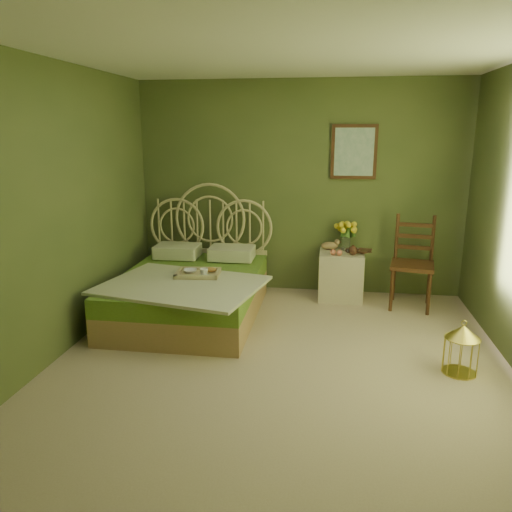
% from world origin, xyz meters
% --- Properties ---
extents(floor, '(4.50, 4.50, 0.00)m').
position_xyz_m(floor, '(0.00, 0.00, 0.00)').
color(floor, tan).
rests_on(floor, ground).
extents(ceiling, '(4.50, 4.50, 0.00)m').
position_xyz_m(ceiling, '(0.00, 0.00, 2.60)').
color(ceiling, silver).
rests_on(ceiling, wall_back).
extents(wall_back, '(4.00, 0.00, 4.00)m').
position_xyz_m(wall_back, '(0.00, 2.25, 1.30)').
color(wall_back, '#5B6435').
rests_on(wall_back, floor).
extents(wall_left, '(0.00, 4.50, 4.50)m').
position_xyz_m(wall_left, '(-2.00, 0.00, 1.30)').
color(wall_left, '#5B6435').
rests_on(wall_left, floor).
extents(wall_art, '(0.54, 0.04, 0.64)m').
position_xyz_m(wall_art, '(0.65, 2.22, 1.75)').
color(wall_art, '#3B1D10').
rests_on(wall_art, wall_back).
extents(bed, '(1.73, 2.18, 1.35)m').
position_xyz_m(bed, '(-1.10, 1.16, 0.30)').
color(bed, tan).
rests_on(bed, floor).
extents(nightstand, '(0.52, 0.52, 1.01)m').
position_xyz_m(nightstand, '(0.55, 1.99, 0.36)').
color(nightstand, beige).
rests_on(nightstand, floor).
extents(chair, '(0.54, 0.54, 1.06)m').
position_xyz_m(chair, '(1.34, 1.84, 0.59)').
color(chair, '#3B1D10').
rests_on(chair, floor).
extents(birdcage, '(0.28, 0.28, 0.43)m').
position_xyz_m(birdcage, '(1.52, 0.14, 0.21)').
color(birdcage, gold).
rests_on(birdcage, floor).
extents(book_lower, '(0.22, 0.25, 0.02)m').
position_xyz_m(book_lower, '(0.73, 2.00, 0.58)').
color(book_lower, '#381E0F').
rests_on(book_lower, nightstand).
extents(book_upper, '(0.23, 0.26, 0.02)m').
position_xyz_m(book_upper, '(0.73, 2.00, 0.61)').
color(book_upper, '#472819').
rests_on(book_upper, nightstand).
extents(cereal_bowl, '(0.18, 0.18, 0.04)m').
position_xyz_m(cereal_bowl, '(-1.07, 1.03, 0.54)').
color(cereal_bowl, white).
rests_on(cereal_bowl, bed).
extents(coffee_cup, '(0.10, 0.10, 0.08)m').
position_xyz_m(coffee_cup, '(-0.89, 0.92, 0.56)').
color(coffee_cup, white).
rests_on(coffee_cup, bed).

